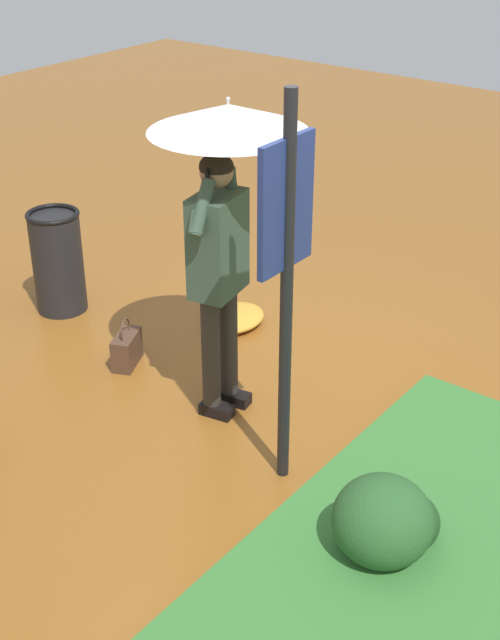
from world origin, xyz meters
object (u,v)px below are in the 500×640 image
Objects in this scene: person_with_umbrella at (224,182)px; info_sign_post at (286,251)px; handbag at (127,349)px; trash_bin at (58,261)px.

info_sign_post is (-0.40, -0.74, -0.11)m from person_with_umbrella.
person_with_umbrella is at bearing 61.55° from info_sign_post.
handbag is 1.11m from trash_bin.
info_sign_post reaches higher than person_with_umbrella.
info_sign_post is 6.22× the size of handbag.
person_with_umbrella reaches higher than handbag.
trash_bin is (0.30, 1.03, 0.29)m from handbag.
person_with_umbrella is at bearing -97.05° from trash_bin.
handbag is at bearing 94.40° from person_with_umbrella.
info_sign_post is 2.90m from trash_bin.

